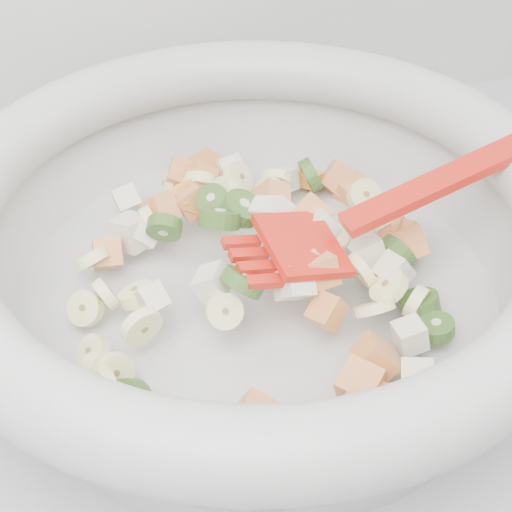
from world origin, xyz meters
name	(u,v)px	position (x,y,z in m)	size (l,w,h in m)	color
mixing_bowl	(257,239)	(-0.10, 1.50, 0.96)	(0.45, 0.42, 0.13)	#BBBBB9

